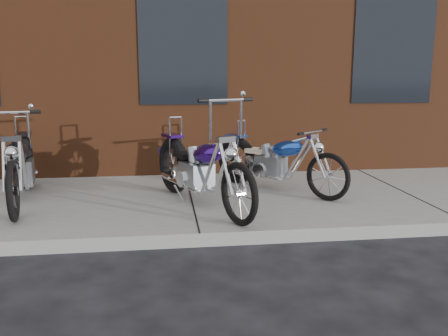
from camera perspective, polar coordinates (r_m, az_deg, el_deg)
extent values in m
plane|color=black|center=(5.03, -2.92, -9.50)|extent=(120.00, 120.00, 0.00)
cube|color=slate|center=(6.43, -3.99, -4.18)|extent=(22.00, 3.00, 0.15)
torus|color=black|center=(6.46, -5.49, 0.11)|extent=(0.44, 0.78, 0.78)
torus|color=black|center=(5.01, 2.78, -3.54)|extent=(0.34, 0.68, 0.70)
cube|color=gray|center=(5.85, -2.62, -1.12)|extent=(0.45, 0.52, 0.33)
ellipsoid|color=#321078|center=(5.53, -1.18, 1.49)|extent=(0.49, 0.66, 0.33)
cube|color=black|center=(6.05, -3.88, 1.38)|extent=(0.36, 0.38, 0.07)
cylinder|color=silver|center=(5.06, 1.98, -0.08)|extent=(0.16, 0.31, 0.58)
cylinder|color=silver|center=(5.08, 1.20, 8.14)|extent=(0.56, 0.26, 0.03)
cylinder|color=silver|center=(6.31, -5.22, 3.65)|extent=(0.03, 0.03, 0.52)
cylinder|color=silver|center=(6.15, -2.57, -1.86)|extent=(0.43, 0.92, 0.05)
torus|color=black|center=(7.06, 2.49, 0.79)|extent=(0.57, 0.62, 0.71)
torus|color=black|center=(6.23, 13.56, -1.23)|extent=(0.47, 0.53, 0.64)
cube|color=gray|center=(6.69, 6.67, 0.06)|extent=(0.46, 0.48, 0.29)
ellipsoid|color=blue|center=(6.49, 8.71, 2.21)|extent=(0.55, 0.57, 0.30)
cube|color=beige|center=(6.80, 4.94, 1.96)|extent=(0.36, 0.36, 0.06)
cylinder|color=silver|center=(6.24, 12.67, 1.23)|extent=(0.22, 0.24, 0.53)
cylinder|color=silver|center=(6.25, 11.81, 4.22)|extent=(0.43, 0.38, 0.03)
cylinder|color=silver|center=(6.95, 3.02, 3.74)|extent=(0.03, 0.03, 0.47)
cylinder|color=silver|center=(6.93, 5.74, -0.61)|extent=(0.62, 0.70, 0.05)
torus|color=black|center=(7.25, -22.84, 0.45)|extent=(0.28, 0.78, 0.77)
torus|color=black|center=(5.63, -24.23, -2.94)|extent=(0.20, 0.70, 0.69)
cube|color=gray|center=(6.59, -23.33, -0.69)|extent=(0.37, 0.47, 0.32)
ellipsoid|color=black|center=(6.24, -23.80, 1.55)|extent=(0.38, 0.63, 0.33)
cube|color=black|center=(6.82, -23.25, 1.52)|extent=(0.31, 0.34, 0.06)
cylinder|color=silver|center=(5.70, -24.31, 0.11)|extent=(0.10, 0.31, 0.58)
cylinder|color=silver|center=(5.76, -24.63, 6.01)|extent=(0.58, 0.14, 0.03)
cylinder|color=silver|center=(7.11, -23.15, 3.54)|extent=(0.03, 0.03, 0.51)
cylinder|color=silver|center=(6.83, -21.99, -1.38)|extent=(0.22, 0.95, 0.05)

